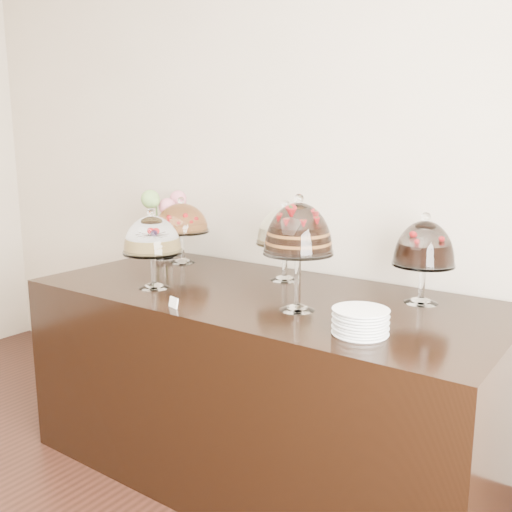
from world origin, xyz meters
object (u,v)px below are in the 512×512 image
Objects in this scene: cake_stand_dark_choco at (424,247)px; flower_vase at (162,217)px; cake_stand_choco_layer at (298,233)px; cake_stand_fruit_tart at (182,220)px; cake_stand_cheesecake at (285,229)px; plate_stack at (360,322)px; cake_stand_sugar_sponge at (152,238)px; display_counter at (262,383)px.

flower_vase is (-1.57, 0.02, 0.00)m from cake_stand_dark_choco.
cake_stand_choco_layer reaches higher than flower_vase.
cake_stand_fruit_tart is (-1.03, 0.42, -0.08)m from cake_stand_choco_layer.
cake_stand_cheesecake is at bearing -0.81° from cake_stand_fruit_tart.
flower_vase is at bearing 178.87° from cake_stand_cheesecake.
cake_stand_choco_layer is at bearing -22.05° from cake_stand_fruit_tart.
cake_stand_dark_choco is 0.57m from plate_stack.
cake_stand_cheesecake is 0.71m from cake_stand_dark_choco.
cake_stand_choco_layer is at bearing 159.57° from plate_stack.
cake_stand_choco_layer is 1.16× the size of flower_vase.
cake_stand_sugar_sponge is 0.68m from flower_vase.
cake_stand_dark_choco is 1.04× the size of cake_stand_fruit_tart.
cake_stand_dark_choco is 1.41m from cake_stand_fruit_tart.
plate_stack is (1.54, -0.55, -0.20)m from flower_vase.
cake_stand_cheesecake is (-0.04, 0.26, 0.71)m from display_counter.
cake_stand_choco_layer is 0.53m from cake_stand_cheesecake.
cake_stand_cheesecake is 0.87m from flower_vase.
plate_stack is (0.67, -0.54, -0.21)m from cake_stand_cheesecake.
cake_stand_dark_choco reaches higher than cake_stand_sugar_sponge.
display_counter is 1.18m from flower_vase.
display_counter is 5.56× the size of cake_stand_dark_choco.
cake_stand_sugar_sponge is 0.94× the size of cake_stand_cheesecake.
cake_stand_cheesecake reaches higher than display_counter.
cake_stand_choco_layer is (0.75, 0.09, 0.08)m from cake_stand_sugar_sponge.
cake_stand_choco_layer is 1.27× the size of cake_stand_fruit_tart.
display_counter is 1.06m from cake_stand_fruit_tart.
cake_stand_dark_choco is 1.57m from flower_vase.
display_counter is 0.99m from cake_stand_dark_choco.
flower_vase reaches higher than cake_stand_dark_choco.
flower_vase is (-1.19, 0.43, -0.07)m from cake_stand_choco_layer.
cake_stand_cheesecake reaches higher than plate_stack.
cake_stand_cheesecake is at bearing -1.13° from flower_vase.
cake_stand_sugar_sponge is at bearing -49.28° from flower_vase.
cake_stand_sugar_sponge is at bearing 177.83° from plate_stack.
cake_stand_choco_layer is at bearing -51.48° from cake_stand_cheesecake.
flower_vase is (-0.91, 0.28, 0.70)m from display_counter.
plate_stack is at bearing -21.64° from cake_stand_fruit_tart.
cake_stand_cheesecake is at bearing 179.67° from cake_stand_dark_choco.
flower_vase reaches higher than cake_stand_sugar_sponge.
flower_vase is at bearing 179.23° from cake_stand_dark_choco.
cake_stand_dark_choco reaches higher than display_counter.
cake_stand_cheesecake is (-0.32, 0.41, -0.06)m from cake_stand_choco_layer.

